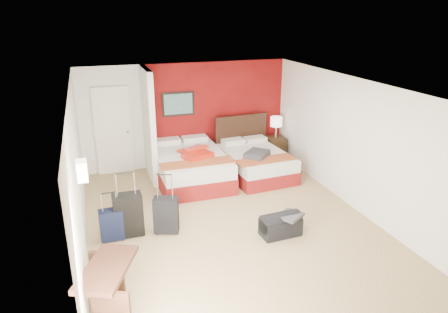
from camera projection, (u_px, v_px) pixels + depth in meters
name	position (u px, v px, depth m)	size (l,w,h in m)	color
ground	(230.00, 223.00, 7.55)	(6.50, 6.50, 0.00)	tan
room_walls	(138.00, 142.00, 7.97)	(5.02, 6.52, 2.50)	silver
red_accent_panel	(216.00, 113.00, 10.23)	(3.50, 0.04, 2.50)	maroon
partition_wall	(149.00, 125.00, 9.16)	(0.12, 1.20, 2.50)	silver
entry_door	(113.00, 131.00, 9.53)	(0.82, 0.06, 2.05)	silver
bed_left	(190.00, 167.00, 9.29)	(1.52, 2.17, 0.65)	silver
bed_right	(256.00, 164.00, 9.62)	(1.31, 1.87, 0.56)	silver
red_suitcase_open	(195.00, 152.00, 9.10)	(0.60, 0.83, 0.10)	red
jacket_bundle	(257.00, 154.00, 9.21)	(0.54, 0.43, 0.13)	#393A3F
nightstand	(275.00, 149.00, 10.56)	(0.44, 0.44, 0.61)	#302010
table_lamp	(276.00, 127.00, 10.36)	(0.30, 0.30, 0.53)	beige
suitcase_black	(128.00, 216.00, 7.02)	(0.49, 0.31, 0.73)	black
suitcase_charcoal	(166.00, 216.00, 7.14)	(0.42, 0.26, 0.62)	black
suitcase_navy	(112.00, 226.00, 6.91)	(0.38, 0.23, 0.53)	black
duffel_bag	(280.00, 226.00, 7.10)	(0.68, 0.36, 0.34)	black
jacket_draped	(290.00, 216.00, 7.03)	(0.40, 0.34, 0.05)	#3E3E43
desk	(110.00, 295.00, 5.04)	(0.49, 0.98, 0.81)	black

